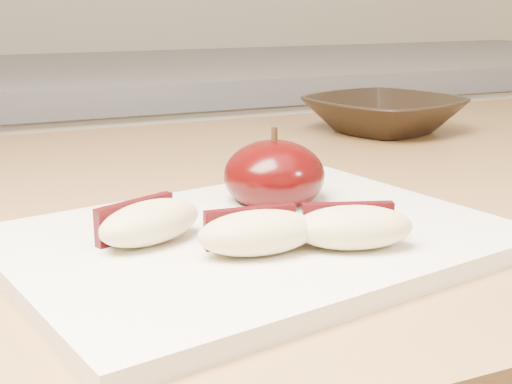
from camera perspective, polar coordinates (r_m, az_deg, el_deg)
name	(u,v)px	position (r m, az deg, el deg)	size (l,w,h in m)	color
back_cabinet	(83,325)	(1.37, -13.69, -10.27)	(2.40, 0.62, 0.94)	silver
cutting_board	(256,240)	(0.44, 0.00, -3.89)	(0.30, 0.22, 0.01)	silver
apple_half	(274,176)	(0.50, 1.46, 1.32)	(0.08, 0.08, 0.06)	black
apple_wedge_a	(148,222)	(0.42, -8.60, -2.39)	(0.08, 0.06, 0.02)	tan
apple_wedge_b	(257,232)	(0.40, 0.08, -3.22)	(0.07, 0.04, 0.02)	tan
apple_wedge_c	(352,227)	(0.41, 7.72, -2.77)	(0.08, 0.05, 0.02)	tan
bowl	(384,115)	(0.84, 10.18, 6.12)	(0.17, 0.17, 0.04)	black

